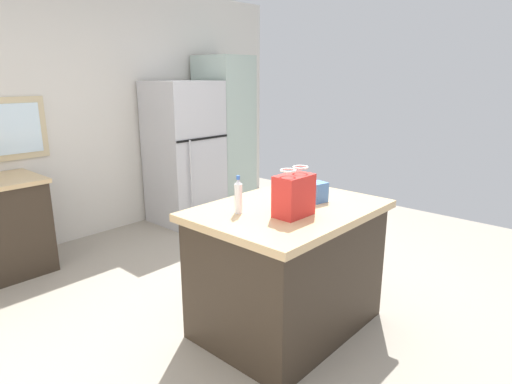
# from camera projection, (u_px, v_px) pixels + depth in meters

# --- Properties ---
(ground) EXTENTS (6.45, 6.45, 0.00)m
(ground) POSITION_uv_depth(u_px,v_px,m) (270.00, 300.00, 3.53)
(ground) COLOR #9E9384
(back_wall) EXTENTS (5.38, 0.13, 2.77)m
(back_wall) POSITION_uv_depth(u_px,v_px,m) (95.00, 112.00, 4.80)
(back_wall) COLOR silver
(back_wall) RESTS_ON ground
(kitchen_island) EXTENTS (1.29, 0.96, 0.91)m
(kitchen_island) POSITION_uv_depth(u_px,v_px,m) (287.00, 267.00, 3.06)
(kitchen_island) COLOR #33281E
(kitchen_island) RESTS_ON ground
(refrigerator) EXTENTS (0.79, 0.73, 1.72)m
(refrigerator) POSITION_uv_depth(u_px,v_px,m) (185.00, 153.00, 5.31)
(refrigerator) COLOR #B7B7BC
(refrigerator) RESTS_ON ground
(tall_cabinet) EXTENTS (0.55, 0.65, 2.02)m
(tall_cabinet) POSITION_uv_depth(u_px,v_px,m) (225.00, 135.00, 5.76)
(tall_cabinet) COLOR #9EB2A8
(tall_cabinet) RESTS_ON ground
(shopping_bag) EXTENTS (0.25, 0.16, 0.31)m
(shopping_bag) POSITION_uv_depth(u_px,v_px,m) (294.00, 195.00, 2.72)
(shopping_bag) COLOR red
(shopping_bag) RESTS_ON kitchen_island
(small_box) EXTENTS (0.13, 0.13, 0.14)m
(small_box) POSITION_uv_depth(u_px,v_px,m) (317.00, 192.00, 3.05)
(small_box) COLOR #4775B7
(small_box) RESTS_ON kitchen_island
(bottle) EXTENTS (0.05, 0.05, 0.25)m
(bottle) POSITION_uv_depth(u_px,v_px,m) (238.00, 196.00, 2.78)
(bottle) COLOR white
(bottle) RESTS_ON kitchen_island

